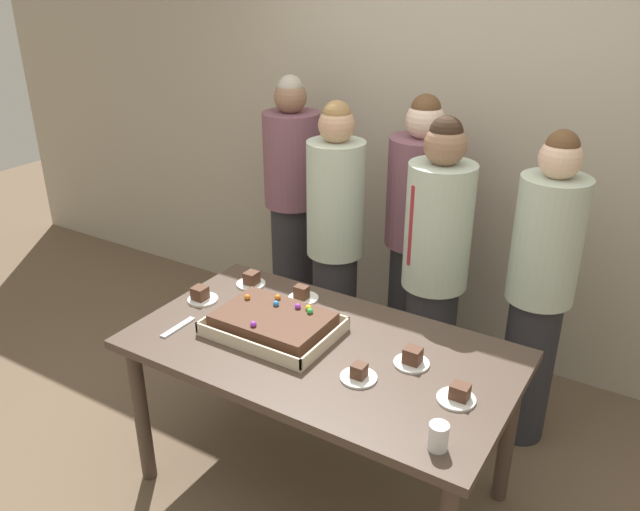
# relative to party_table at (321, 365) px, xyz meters

# --- Properties ---
(ground_plane) EXTENTS (12.00, 12.00, 0.00)m
(ground_plane) POSITION_rel_party_table_xyz_m (0.00, 0.00, -0.70)
(ground_plane) COLOR brown
(interior_back_panel) EXTENTS (8.00, 0.12, 3.00)m
(interior_back_panel) POSITION_rel_party_table_xyz_m (0.00, 1.60, 0.80)
(interior_back_panel) COLOR #B2A893
(interior_back_panel) RESTS_ON ground_plane
(party_table) EXTENTS (1.67, 0.93, 0.80)m
(party_table) POSITION_rel_party_table_xyz_m (0.00, 0.00, 0.00)
(party_table) COLOR #47382D
(party_table) RESTS_ON ground_plane
(sheet_cake) EXTENTS (0.56, 0.40, 0.12)m
(sheet_cake) POSITION_rel_party_table_xyz_m (-0.24, -0.01, 0.14)
(sheet_cake) COLOR beige
(sheet_cake) RESTS_ON party_table
(plated_slice_near_left) EXTENTS (0.15, 0.15, 0.08)m
(plated_slice_near_left) POSITION_rel_party_table_xyz_m (0.39, 0.08, 0.12)
(plated_slice_near_left) COLOR white
(plated_slice_near_left) RESTS_ON party_table
(plated_slice_near_right) EXTENTS (0.15, 0.15, 0.07)m
(plated_slice_near_right) POSITION_rel_party_table_xyz_m (-0.61, 0.30, 0.12)
(plated_slice_near_right) COLOR white
(plated_slice_near_right) RESTS_ON party_table
(plated_slice_far_left) EXTENTS (0.15, 0.15, 0.07)m
(plated_slice_far_left) POSITION_rel_party_table_xyz_m (-0.72, 0.04, 0.12)
(plated_slice_far_left) COLOR white
(plated_slice_far_left) RESTS_ON party_table
(plated_slice_far_right) EXTENTS (0.15, 0.15, 0.07)m
(plated_slice_far_right) POSITION_rel_party_table_xyz_m (0.25, -0.12, 0.12)
(plated_slice_far_right) COLOR white
(plated_slice_far_right) RESTS_ON party_table
(plated_slice_center_front) EXTENTS (0.15, 0.15, 0.07)m
(plated_slice_center_front) POSITION_rel_party_table_xyz_m (-0.30, 0.31, 0.12)
(plated_slice_center_front) COLOR white
(plated_slice_center_front) RESTS_ON party_table
(plated_slice_center_back) EXTENTS (0.15, 0.15, 0.07)m
(plated_slice_center_back) POSITION_rel_party_table_xyz_m (0.64, -0.05, 0.12)
(plated_slice_center_back) COLOR white
(plated_slice_center_back) RESTS_ON party_table
(drink_cup_nearest) EXTENTS (0.07, 0.07, 0.10)m
(drink_cup_nearest) POSITION_rel_party_table_xyz_m (0.68, -0.34, 0.15)
(drink_cup_nearest) COLOR white
(drink_cup_nearest) RESTS_ON party_table
(cake_server_utensil) EXTENTS (0.03, 0.20, 0.01)m
(cake_server_utensil) POSITION_rel_party_table_xyz_m (-0.63, -0.21, 0.10)
(cake_server_utensil) COLOR silver
(cake_server_utensil) RESTS_ON party_table
(person_serving_front) EXTENTS (0.37, 0.37, 1.69)m
(person_serving_front) POSITION_rel_party_table_xyz_m (-0.07, 1.17, 0.16)
(person_serving_front) COLOR #28282D
(person_serving_front) RESTS_ON ground_plane
(person_green_shirt_behind) EXTENTS (0.32, 0.32, 1.65)m
(person_green_shirt_behind) POSITION_rel_party_table_xyz_m (0.70, 0.90, 0.16)
(person_green_shirt_behind) COLOR #28282D
(person_green_shirt_behind) RESTS_ON ground_plane
(person_striped_tie_right) EXTENTS (0.32, 0.32, 1.67)m
(person_striped_tie_right) POSITION_rel_party_table_xyz_m (-0.42, 0.84, 0.17)
(person_striped_tie_right) COLOR #28282D
(person_striped_tie_right) RESTS_ON ground_plane
(person_far_right_suit) EXTENTS (0.33, 0.33, 1.67)m
(person_far_right_suit) POSITION_rel_party_table_xyz_m (0.19, 0.80, 0.17)
(person_far_right_suit) COLOR #28282D
(person_far_right_suit) RESTS_ON ground_plane
(person_left_edge_reaching) EXTENTS (0.35, 0.35, 1.71)m
(person_left_edge_reaching) POSITION_rel_party_table_xyz_m (-0.93, 1.17, 0.18)
(person_left_edge_reaching) COLOR #28282D
(person_left_edge_reaching) RESTS_ON ground_plane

